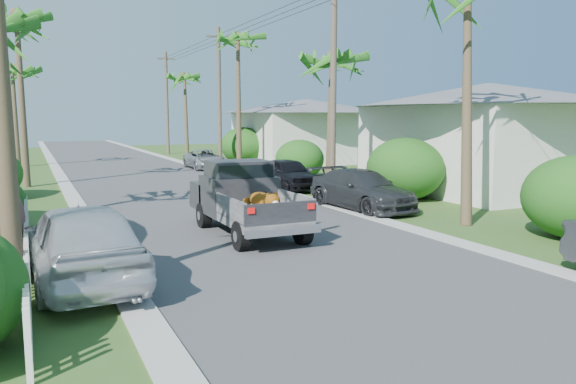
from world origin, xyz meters
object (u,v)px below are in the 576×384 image
pickup_truck (242,197)px  parked_car_rm (362,190)px  palm_l_d (12,68)px  palm_r_c (238,38)px  palm_l_c (16,16)px  house_right_far (307,133)px  palm_r_b (331,57)px  house_right_near (486,141)px  utility_pole_b (333,85)px  utility_pole_c (219,97)px  parked_car_rd (205,160)px  palm_r_d (185,76)px  utility_pole_d (167,102)px  parked_car_ln (82,243)px  parked_car_rf (288,174)px

pickup_truck → parked_car_rm: size_ratio=1.06×
palm_l_d → palm_r_c: palm_r_c is taller
parked_car_rm → palm_l_d: palm_l_d is taller
palm_l_c → house_right_far: 21.41m
palm_r_b → house_right_near: (6.40, -3.00, -3.73)m
utility_pole_b → utility_pole_c: 15.00m
house_right_near → parked_car_rd: bearing=119.3°
pickup_truck → parked_car_rd: bearing=76.4°
pickup_truck → parked_car_rd: size_ratio=1.17×
pickup_truck → palm_r_c: bearing=70.3°
utility_pole_b → utility_pole_c: (0.00, 15.00, 0.00)m
pickup_truck → palm_r_d: (6.83, 32.24, 5.73)m
palm_r_b → utility_pole_c: 13.11m
palm_l_c → parked_car_rm: bearing=-48.0°
house_right_near → house_right_far: (0.00, 18.00, -0.10)m
house_right_near → house_right_far: size_ratio=1.00×
palm_r_d → parked_car_rd: bearing=-99.4°
palm_r_d → palm_r_b: bearing=-89.8°
utility_pole_c → palm_r_d: bearing=85.7°
palm_r_c → house_right_far: 9.90m
palm_r_c → parked_car_rd: bearing=143.0°
palm_r_c → house_right_far: palm_r_c is taller
palm_l_c → utility_pole_d: palm_l_c is taller
palm_l_c → house_right_far: size_ratio=1.02×
palm_l_c → palm_r_d: (12.50, 18.00, -1.18)m
parked_car_rm → house_right_near: house_right_near is taller
pickup_truck → utility_pole_c: bearing=73.7°
palm_l_c → palm_r_d: palm_l_c is taller
pickup_truck → parked_car_rm: pickup_truck is taller
palm_r_d → parked_car_ln: bearing=-107.8°
parked_car_rd → palm_r_d: size_ratio=0.55×
parked_car_rf → palm_r_b: 5.58m
pickup_truck → utility_pole_c: 21.39m
palm_r_d → utility_pole_b: bearing=-91.9°
palm_r_b → palm_r_d: bearing=90.2°
parked_car_rm → palm_r_c: palm_r_c is taller
utility_pole_b → utility_pole_d: same height
utility_pole_b → utility_pole_d: 30.00m
parked_car_rd → house_right_near: size_ratio=0.49×
palm_r_c → house_right_far: (6.80, 4.00, -5.99)m
house_right_near → utility_pole_c: size_ratio=1.00×
parked_car_rm → house_right_near: size_ratio=0.53×
pickup_truck → house_right_near: bearing=17.7°
palm_l_d → palm_r_d: palm_r_d is taller
pickup_truck → house_right_far: size_ratio=0.57×
palm_l_c → utility_pole_c: palm_l_c is taller
house_right_near → utility_pole_d: (-7.40, 31.00, 2.38)m
parked_car_rm → parked_car_rf: bearing=86.2°
parked_car_rf → palm_l_c: palm_l_c is taller
pickup_truck → utility_pole_b: size_ratio=0.57×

